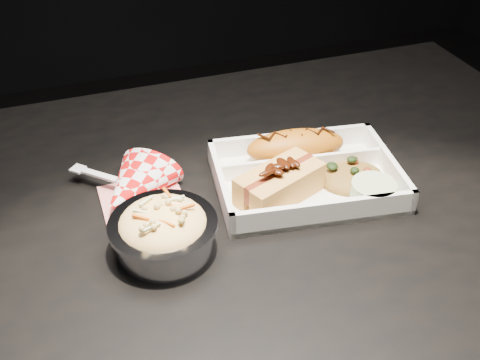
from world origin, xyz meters
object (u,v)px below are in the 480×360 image
food_tray (305,180)px  hotdog (280,181)px  dining_table (222,264)px  napkin_fork (132,187)px  foil_coleslaw_cup (163,230)px  fried_pastry (296,146)px

food_tray → hotdog: bearing=-149.2°
dining_table → food_tray: bearing=9.5°
dining_table → napkin_fork: 0.17m
hotdog → napkin_fork: 0.20m
hotdog → foil_coleslaw_cup: 0.18m
fried_pastry → hotdog: (-0.06, -0.07, 0.00)m
fried_pastry → dining_table: bearing=-151.3°
dining_table → napkin_fork: napkin_fork is taller
hotdog → foil_coleslaw_cup: (-0.17, -0.05, 0.00)m
fried_pastry → hotdog: bearing=-127.0°
food_tray → fried_pastry: size_ratio=1.87×
fried_pastry → food_tray: bearing=-98.2°
foil_coleslaw_cup → dining_table: bearing=26.9°
dining_table → fried_pastry: size_ratio=8.21×
hotdog → napkin_fork: (-0.19, 0.08, -0.02)m
foil_coleslaw_cup → napkin_fork: bearing=97.3°
dining_table → foil_coleslaw_cup: (-0.09, -0.04, 0.12)m
food_tray → napkin_fork: (-0.23, 0.06, 0.01)m
food_tray → dining_table: bearing=-162.2°
foil_coleslaw_cup → napkin_fork: (-0.02, 0.12, -0.02)m
food_tray → napkin_fork: size_ratio=1.80×
foil_coleslaw_cup → napkin_fork: 0.12m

